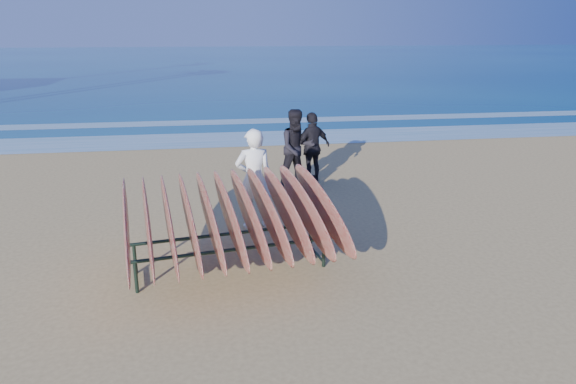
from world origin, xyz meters
The scene contains 8 objects.
ground centered at (0.00, 0.00, 0.00)m, with size 120.00×120.00×0.00m, color tan.
ocean centered at (0.00, 55.00, 0.01)m, with size 160.00×160.00×0.00m, color navy.
foam_near centered at (0.00, 10.00, 0.01)m, with size 160.00×160.00×0.00m, color white.
foam_far centered at (0.00, 13.50, 0.01)m, with size 160.00×160.00×0.00m, color white.
surfboard_rack centered at (-1.09, -0.24, 0.94)m, with size 3.58×3.42×1.54m.
person_white centered at (-0.54, 1.64, 0.98)m, with size 0.71×0.47×1.96m, color white.
person_dark_a centered at (0.74, 4.23, 0.95)m, with size 0.92×0.72×1.90m, color black.
person_dark_b centered at (1.18, 4.53, 0.88)m, with size 1.04×0.43×1.77m, color black.
Camera 1 is at (-1.29, -7.84, 3.76)m, focal length 32.00 mm.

